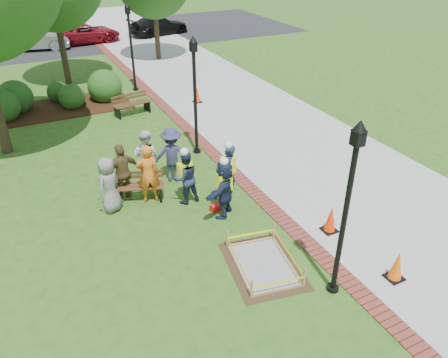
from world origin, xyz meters
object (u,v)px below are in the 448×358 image
cone_front (397,266)px  hivis_worker_a (224,187)px  bench_near (138,192)px  hivis_worker_c (185,176)px  hivis_worker_b (228,170)px  lamp_near (347,201)px  wet_concrete_pad (264,259)px

cone_front → hivis_worker_a: size_ratio=0.43×
bench_near → hivis_worker_c: (1.29, -0.77, 0.63)m
cone_front → hivis_worker_b: hivis_worker_b is taller
cone_front → hivis_worker_c: bearing=120.6°
lamp_near → hivis_worker_c: 5.51m
hivis_worker_a → hivis_worker_b: bearing=56.6°
wet_concrete_pad → hivis_worker_a: (0.13, 2.47, 0.70)m
bench_near → hivis_worker_c: hivis_worker_c is taller
bench_near → hivis_worker_a: (2.02, -1.89, 0.66)m
hivis_worker_a → hivis_worker_b: hivis_worker_b is taller
hivis_worker_c → cone_front: bearing=-59.4°
lamp_near → hivis_worker_c: bearing=108.0°
hivis_worker_a → wet_concrete_pad: bearing=-93.1°
hivis_worker_b → cone_front: bearing=-69.7°
cone_front → hivis_worker_b: bearing=110.3°
hivis_worker_a → bench_near: bearing=136.9°
cone_front → hivis_worker_a: 4.95m
cone_front → lamp_near: size_ratio=0.19×
lamp_near → hivis_worker_a: bearing=103.0°
wet_concrete_pad → lamp_near: lamp_near is taller
hivis_worker_a → hivis_worker_c: hivis_worker_a is taller
hivis_worker_a → cone_front: bearing=-60.0°
cone_front → hivis_worker_c: hivis_worker_c is taller
bench_near → lamp_near: size_ratio=0.40×
lamp_near → hivis_worker_b: lamp_near is taller
bench_near → cone_front: bearing=-53.9°
hivis_worker_c → wet_concrete_pad: bearing=-80.5°
bench_near → lamp_near: lamp_near is taller
lamp_near → cone_front: bearing=-13.1°
wet_concrete_pad → bench_near: size_ratio=1.51×
wet_concrete_pad → hivis_worker_a: 2.57m
cone_front → lamp_near: lamp_near is taller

